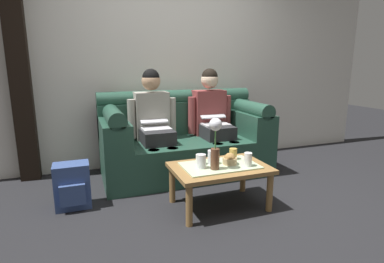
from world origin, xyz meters
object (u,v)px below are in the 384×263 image
at_px(cup_far_left, 248,159).
at_px(flower_vase, 215,140).
at_px(person_right, 212,116).
at_px(cup_near_right, 200,159).
at_px(person_left, 154,120).
at_px(cup_far_center, 212,157).
at_px(cup_near_left, 202,161).
at_px(couch, 184,141).
at_px(coffee_table, 220,171).
at_px(backpack_left, 72,186).
at_px(cup_far_right, 233,154).
at_px(snack_bowl, 230,160).

bearing_deg(cup_far_left, flower_vase, 174.74).
relative_size(person_right, cup_near_right, 13.76).
bearing_deg(person_left, cup_far_center, -71.76).
relative_size(flower_vase, cup_near_left, 3.62).
height_order(flower_vase, cup_far_left, flower_vase).
relative_size(couch, person_left, 1.56).
distance_m(couch, flower_vase, 1.11).
xyz_separation_m(coffee_table, cup_near_left, (-0.19, -0.02, 0.12)).
height_order(couch, person_right, person_right).
distance_m(flower_vase, cup_far_center, 0.24).
xyz_separation_m(cup_near_right, backpack_left, (-1.09, 0.35, -0.24)).
height_order(cup_far_center, backpack_left, cup_far_center).
height_order(coffee_table, cup_far_right, cup_far_right).
xyz_separation_m(person_right, cup_far_right, (-0.17, -0.87, -0.21)).
bearing_deg(flower_vase, snack_bowl, 23.54).
relative_size(cup_near_left, cup_far_left, 1.01).
bearing_deg(snack_bowl, coffee_table, 175.64).
distance_m(cup_far_center, cup_far_right, 0.25).
xyz_separation_m(person_left, cup_far_right, (0.55, -0.87, -0.21)).
distance_m(couch, person_right, 0.46).
relative_size(person_left, cup_far_center, 9.92).
bearing_deg(couch, snack_bowl, -84.59).
distance_m(person_left, flower_vase, 1.10).
bearing_deg(person_left, coffee_table, -69.91).
xyz_separation_m(flower_vase, cup_near_right, (-0.07, 0.17, -0.21)).
bearing_deg(flower_vase, cup_far_left, -5.26).
bearing_deg(cup_near_right, cup_near_left, -104.75).
relative_size(flower_vase, cup_far_center, 3.59).
relative_size(couch, coffee_table, 2.24).
distance_m(person_left, coffee_table, 1.09).
bearing_deg(person_right, cup_far_right, -101.07).
bearing_deg(snack_bowl, cup_near_right, 160.09).
relative_size(coffee_table, cup_far_right, 8.22).
height_order(cup_far_right, backpack_left, cup_far_right).
xyz_separation_m(person_right, cup_far_center, (-0.41, -0.92, -0.20)).
relative_size(cup_near_left, cup_near_right, 1.37).
distance_m(person_left, cup_near_left, 1.04).
xyz_separation_m(person_left, cup_far_center, (0.30, -0.92, -0.20)).
height_order(couch, backpack_left, couch).
relative_size(snack_bowl, cup_near_right, 1.45).
distance_m(couch, coffee_table, 0.98).
bearing_deg(cup_near_right, snack_bowl, -19.91).
distance_m(flower_vase, cup_far_left, 0.36).
relative_size(cup_far_left, backpack_left, 0.29).
relative_size(snack_bowl, backpack_left, 0.31).
distance_m(person_left, person_right, 0.72).
distance_m(cup_near_left, backpack_left, 1.18).
relative_size(cup_far_center, cup_far_right, 1.19).
xyz_separation_m(couch, cup_far_right, (0.19, -0.87, 0.07)).
bearing_deg(cup_far_center, cup_far_right, 12.59).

